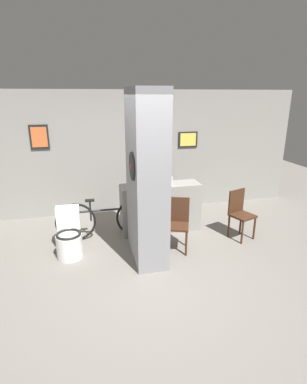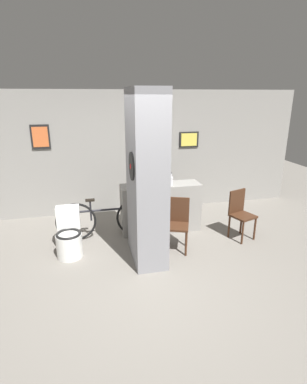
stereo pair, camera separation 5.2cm
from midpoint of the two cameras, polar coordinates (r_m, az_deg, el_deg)
ground_plane at (r=4.54m, az=-1.08°, el=-15.28°), size 14.00×14.00×0.00m
wall_back at (r=6.50m, az=-5.91°, el=7.39°), size 8.00×0.09×2.60m
pillar_center at (r=4.47m, az=-1.04°, el=2.54°), size 0.50×1.00×2.60m
counter_shelf at (r=5.68m, az=1.63°, el=-2.98°), size 1.49×0.44×0.91m
toilet at (r=5.06m, az=-15.49°, el=-8.21°), size 0.41×0.57×0.77m
chair_near_pillar at (r=5.00m, az=4.89°, el=-5.68°), size 0.48×0.48×0.88m
chair_by_doorway at (r=5.60m, az=16.46°, el=-3.71°), size 0.47×0.47×0.88m
bicycle at (r=5.48m, az=-8.67°, el=-5.01°), size 1.77×0.42×0.76m
bottle_tall at (r=5.48m, az=3.65°, el=2.22°), size 0.07×0.07×0.24m
bottle_short at (r=5.51m, az=2.40°, el=2.18°), size 0.07×0.07×0.21m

